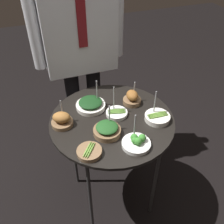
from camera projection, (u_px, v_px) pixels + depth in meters
ground_plane at (112, 195)px, 1.92m from camera, size 8.00×8.00×0.00m
serving_cart at (112, 126)px, 1.47m from camera, size 0.72×0.72×0.78m
bowl_roast_front_right at (132, 98)px, 1.53m from camera, size 0.11×0.11×0.13m
bowl_spinach_mid_left at (107, 130)px, 1.32m from camera, size 0.15×0.15×0.16m
bowl_asparagus_mid_right at (157, 117)px, 1.42m from camera, size 0.14×0.14×0.17m
bowl_asparagus_near_rim at (117, 113)px, 1.45m from camera, size 0.13×0.13×0.17m
bowl_asparagus_back_left at (89, 152)px, 1.22m from camera, size 0.13×0.13×0.03m
bowl_spinach_back_right at (91, 104)px, 1.50m from camera, size 0.18×0.18×0.17m
bowl_broccoli_front_center at (137, 142)px, 1.26m from camera, size 0.15×0.15×0.17m
bowl_roast_front_left at (62, 120)px, 1.37m from camera, size 0.12×0.12×0.14m
waiter_figure at (79, 35)px, 1.63m from camera, size 0.63×0.24×1.69m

